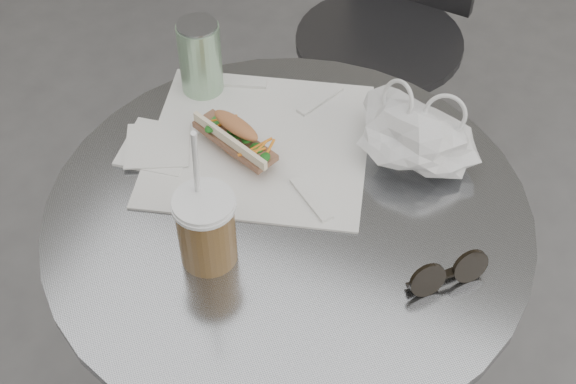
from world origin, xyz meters
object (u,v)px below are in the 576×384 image
at_px(chair_far, 382,75).
at_px(iced_coffee, 206,228).
at_px(cafe_table, 288,311).
at_px(banh_mi, 235,138).
at_px(sunglasses, 448,274).
at_px(drink_can, 200,58).

bearing_deg(chair_far, iced_coffee, 96.77).
bearing_deg(iced_coffee, cafe_table, 61.68).
xyz_separation_m(chair_far, iced_coffee, (0.05, -0.96, 0.46)).
bearing_deg(iced_coffee, chair_far, 93.06).
distance_m(chair_far, banh_mi, 0.87).
distance_m(chair_far, sunglasses, 1.03).
bearing_deg(banh_mi, chair_far, 108.72).
height_order(cafe_table, banh_mi, banh_mi).
bearing_deg(banh_mi, drink_can, 156.92).
height_order(cafe_table, chair_far, chair_far).
relative_size(chair_far, sunglasses, 7.40).
xyz_separation_m(chair_far, banh_mi, (-0.01, -0.75, 0.43)).
xyz_separation_m(cafe_table, banh_mi, (-0.13, 0.08, 0.31)).
bearing_deg(iced_coffee, banh_mi, 106.91).
distance_m(cafe_table, chair_far, 0.85).
height_order(chair_far, sunglasses, sunglasses).
height_order(chair_far, iced_coffee, iced_coffee).
distance_m(banh_mi, iced_coffee, 0.22).
distance_m(chair_far, drink_can, 0.80).
xyz_separation_m(banh_mi, iced_coffee, (0.06, -0.21, 0.03)).
relative_size(cafe_table, sunglasses, 7.27).
height_order(cafe_table, drink_can, drink_can).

